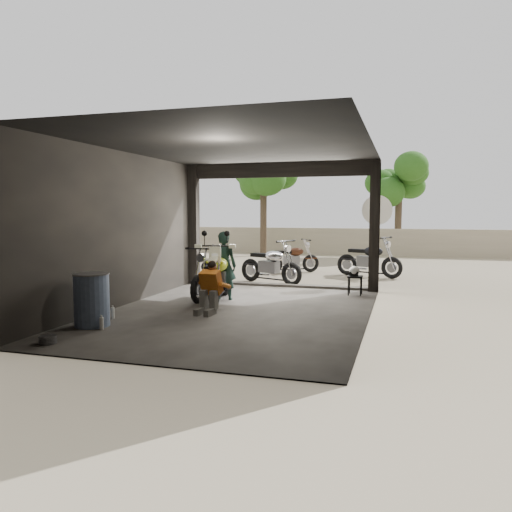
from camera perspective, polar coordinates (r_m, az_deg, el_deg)
The scene contains 16 objects.
ground at distance 9.77m, azimuth -2.15°, elevation -6.53°, with size 80.00×80.00×0.00m, color #7A6D56.
garage at distance 10.11m, azimuth -1.17°, elevation 1.18°, with size 7.00×7.13×3.20m.
boundary_wall at distance 23.31m, azimuth 8.98°, elevation 1.69°, with size 18.00×0.30×1.20m, color gray.
tree_left at distance 22.49m, azimuth 0.87°, elevation 10.26°, with size 2.20×2.20×5.60m.
tree_right at distance 23.12m, azimuth 16.07°, elevation 8.87°, with size 2.20×2.20×5.00m.
main_bike at distance 10.99m, azimuth -4.07°, elevation -1.80°, with size 0.80×1.95×1.30m, color #EEF0CA, non-canonical shape.
left_bike at distance 11.32m, azimuth -5.03°, elevation -1.87°, with size 0.73×1.76×1.19m, color black, non-canonical shape.
outside_bike_a at distance 13.60m, azimuth 1.66°, elevation -0.65°, with size 0.74×1.79×1.21m, color black, non-canonical shape.
outside_bike_b at distance 16.03m, azimuth 4.20°, elevation -0.02°, with size 0.66×1.60×1.08m, color #3F1E0F, non-canonical shape.
outside_bike_c at distance 15.37m, azimuth 12.79°, elevation -0.07°, with size 0.75×1.81×1.23m, color black, non-canonical shape.
rider at distance 11.07m, azimuth -3.70°, elevation -1.12°, with size 0.56×0.37×1.54m, color black.
mechanic at distance 9.59m, azimuth -5.43°, elevation -3.78°, with size 0.50×0.68×0.99m, color orange, non-canonical shape.
stool at distance 11.91m, azimuth 11.26°, elevation -2.58°, with size 0.34×0.34×0.47m.
helmet at distance 11.86m, azimuth 11.17°, elevation -1.69°, with size 0.24×0.26×0.23m, color white.
oil_drum at distance 8.97m, azimuth -18.27°, elevation -4.87°, with size 0.59×0.59×0.92m, color #485979.
sign_post at distance 13.77m, azimuth 13.64°, elevation 3.53°, with size 0.80×0.08×2.41m.
Camera 1 is at (3.08, -9.06, 1.98)m, focal length 35.00 mm.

